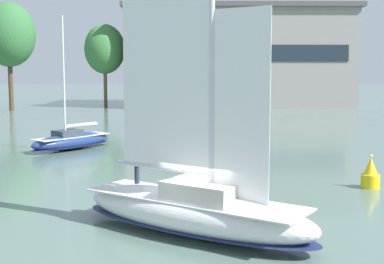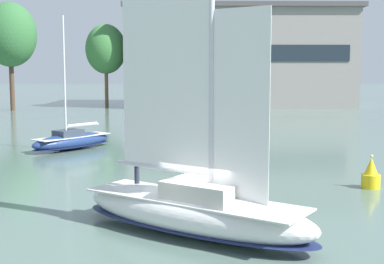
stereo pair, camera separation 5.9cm
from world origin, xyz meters
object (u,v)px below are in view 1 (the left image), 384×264
(tree_shore_left, at_px, (105,49))
(sailboat_moored_far_slip, at_px, (219,116))
(tree_shore_center, at_px, (9,35))
(sailboat_moored_near_marina, at_px, (71,140))
(channel_buoy, at_px, (371,175))
(sailboat_main, at_px, (193,205))

(tree_shore_left, bearing_deg, sailboat_moored_far_slip, -54.16)
(tree_shore_left, relative_size, tree_shore_center, 0.83)
(tree_shore_center, xyz_separation_m, sailboat_moored_near_marina, (16.63, -38.03, -10.14))
(sailboat_moored_near_marina, height_order, channel_buoy, sailboat_moored_near_marina)
(tree_shore_center, bearing_deg, channel_buoy, -56.16)
(tree_shore_center, distance_m, sailboat_moored_near_marina, 42.73)
(channel_buoy, bearing_deg, tree_shore_center, 123.84)
(sailboat_moored_far_slip, relative_size, channel_buoy, 5.59)
(tree_shore_left, relative_size, sailboat_moored_near_marina, 1.31)
(sailboat_moored_far_slip, distance_m, channel_buoy, 35.28)
(tree_shore_left, height_order, sailboat_moored_far_slip, tree_shore_left)
(channel_buoy, bearing_deg, tree_shore_left, 110.70)
(tree_shore_left, distance_m, sailboat_moored_far_slip, 29.13)
(sailboat_main, bearing_deg, tree_shore_center, 113.38)
(tree_shore_center, bearing_deg, sailboat_moored_near_marina, -66.38)
(sailboat_main, xyz_separation_m, sailboat_moored_far_slip, (3.66, 42.28, -0.41))
(tree_shore_center, relative_size, sailboat_moored_near_marina, 1.58)
(sailboat_main, xyz_separation_m, sailboat_moored_near_marina, (-8.78, 20.75, -0.40))
(sailboat_moored_near_marina, distance_m, sailboat_moored_far_slip, 24.86)
(sailboat_moored_near_marina, bearing_deg, sailboat_moored_far_slip, 59.98)
(tree_shore_center, relative_size, channel_buoy, 9.03)
(tree_shore_center, distance_m, channel_buoy, 62.68)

